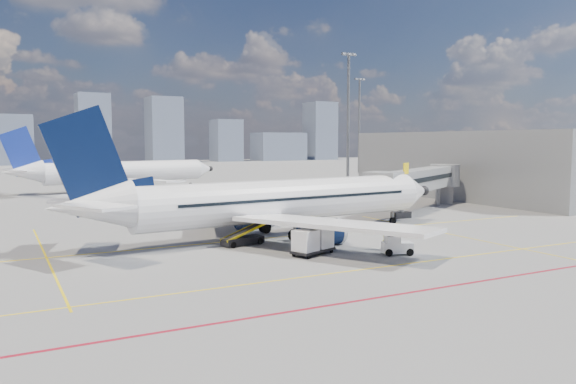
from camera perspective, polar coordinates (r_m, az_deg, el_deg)
name	(u,v)px	position (r m, az deg, el deg)	size (l,w,h in m)	color
ground	(334,252)	(44.01, 4.67, -6.08)	(420.00, 420.00, 0.00)	slate
apron_markings	(356,262)	(40.50, 6.95, -7.09)	(90.00, 35.12, 0.01)	yellow
jet_bridge	(422,181)	(71.03, 13.46, 1.13)	(23.55, 15.78, 6.30)	gray
terminal_block	(466,165)	(88.83, 17.62, 2.63)	(10.00, 42.00, 10.00)	gray
floodlight_mast_ne	(348,115)	(110.10, 6.14, 7.76)	(3.20, 0.61, 25.45)	slate
floodlight_mast_far	(359,123)	(154.20, 7.25, 7.00)	(3.20, 0.61, 25.45)	slate
distant_skyline	(46,135)	(227.13, -23.34, 5.31)	(240.83, 15.99, 26.72)	slate
main_aircraft	(272,202)	(49.80, -1.59, -1.00)	(38.62, 33.61, 11.29)	white
second_aircraft	(117,172)	(101.43, -16.95, 1.93)	(37.17, 32.11, 10.98)	white
baggage_tug	(396,245)	(43.44, 10.89, -5.32)	(2.53, 2.05, 1.54)	white
cargo_dolly	(313,240)	(42.68, 2.56, -4.94)	(3.97, 2.84, 1.99)	black
belt_loader	(244,238)	(46.83, -4.50, -4.72)	(5.24, 2.23, 2.10)	black
ramp_worker	(384,240)	(45.16, 9.77, -4.82)	(0.59, 0.38, 1.61)	#D3DF17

